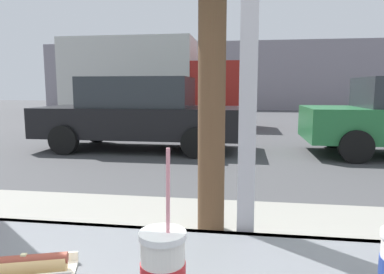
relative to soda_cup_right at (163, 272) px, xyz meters
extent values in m
plane|color=#424244|center=(0.15, 8.37, -1.09)|extent=(60.00, 60.00, 0.00)
cube|color=gray|center=(0.15, 1.97, -1.02)|extent=(16.00, 2.80, 0.14)
cube|color=#404245|center=(0.15, 0.40, -0.09)|extent=(1.98, 0.02, 0.02)
cube|color=gray|center=(0.15, 23.53, 1.15)|extent=(28.00, 1.20, 4.47)
cylinder|color=red|center=(0.00, 0.00, 0.00)|extent=(0.08, 0.08, 0.04)
cylinder|color=black|center=(0.00, 0.00, 0.06)|extent=(0.07, 0.07, 0.01)
cylinder|color=white|center=(0.00, 0.00, 0.07)|extent=(0.09, 0.09, 0.01)
cylinder|color=pink|center=(0.01, -0.01, 0.14)|extent=(0.01, 0.03, 0.20)
cube|color=silver|center=(-0.37, 0.13, -0.07)|extent=(0.24, 0.08, 0.03)
cylinder|color=tan|center=(-0.35, 0.08, -0.06)|extent=(0.21, 0.10, 0.04)
cylinder|color=brown|center=(-0.35, 0.08, -0.05)|extent=(0.21, 0.09, 0.03)
cube|color=beige|center=(-0.34, 0.09, -0.03)|extent=(0.01, 0.01, 0.01)
cube|color=black|center=(-2.25, 7.34, -0.43)|extent=(4.67, 1.78, 0.67)
cube|color=#282D33|center=(-2.27, 7.34, 0.24)|extent=(2.43, 1.57, 0.68)
cylinder|color=black|center=(-0.80, 8.23, -0.77)|extent=(0.64, 0.18, 0.64)
cylinder|color=black|center=(-0.80, 6.45, -0.77)|extent=(0.64, 0.18, 0.64)
cylinder|color=black|center=(-3.69, 8.23, -0.77)|extent=(0.64, 0.18, 0.64)
cylinder|color=black|center=(-3.69, 6.45, -0.77)|extent=(0.64, 0.18, 0.64)
cylinder|color=black|center=(2.28, 8.25, -0.77)|extent=(0.64, 0.18, 0.64)
cylinder|color=black|center=(2.28, 6.43, -0.77)|extent=(0.64, 0.18, 0.64)
cube|color=beige|center=(-4.11, 12.46, 0.76)|extent=(4.83, 2.20, 2.79)
cube|color=maroon|center=(-0.90, 12.46, 0.31)|extent=(1.90, 2.10, 1.90)
cylinder|color=black|center=(-0.90, 13.51, -0.64)|extent=(0.90, 0.24, 0.90)
cylinder|color=black|center=(-0.90, 11.41, -0.64)|extent=(0.90, 0.24, 0.90)
cylinder|color=black|center=(-4.96, 13.56, -0.64)|extent=(0.90, 0.24, 0.90)
cylinder|color=black|center=(-4.96, 11.36, -0.64)|extent=(0.90, 0.24, 0.90)
cylinder|color=brown|center=(-0.14, 2.48, 0.45)|extent=(0.24, 0.24, 2.79)
camera|label=1|loc=(0.14, -0.59, 0.33)|focal=33.00mm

